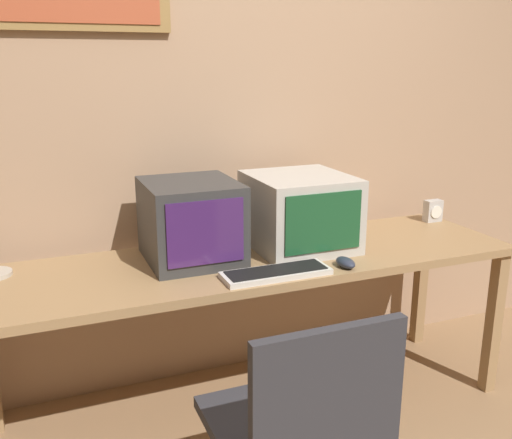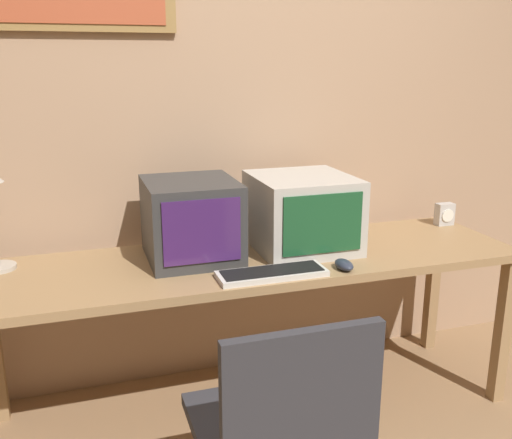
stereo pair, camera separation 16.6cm
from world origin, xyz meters
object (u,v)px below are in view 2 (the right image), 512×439
(monitor_right, at_px, (302,212))
(desk_clock, at_px, (445,214))
(keyboard_main, at_px, (272,273))
(monitor_left, at_px, (191,220))
(mouse_near_keyboard, at_px, (344,265))

(monitor_right, height_order, desk_clock, monitor_right)
(keyboard_main, bearing_deg, monitor_right, 50.63)
(desk_clock, bearing_deg, keyboard_main, -158.98)
(keyboard_main, relative_size, desk_clock, 3.82)
(monitor_left, relative_size, desk_clock, 3.70)
(mouse_near_keyboard, bearing_deg, monitor_right, 99.90)
(keyboard_main, distance_m, mouse_near_keyboard, 0.30)
(monitor_right, bearing_deg, mouse_near_keyboard, -80.10)
(desk_clock, bearing_deg, monitor_right, -172.15)
(monitor_left, height_order, mouse_near_keyboard, monitor_left)
(monitor_left, height_order, monitor_right, monitor_left)
(monitor_left, xyz_separation_m, monitor_right, (0.49, -0.01, -0.00))
(keyboard_main, height_order, desk_clock, desk_clock)
(mouse_near_keyboard, xyz_separation_m, desk_clock, (0.77, 0.43, 0.04))
(monitor_right, xyz_separation_m, desk_clock, (0.83, 0.11, -0.11))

